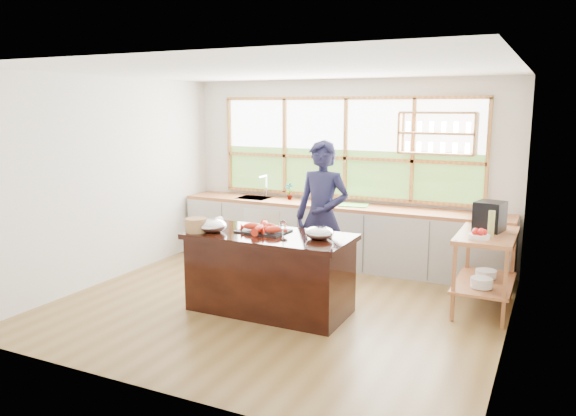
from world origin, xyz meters
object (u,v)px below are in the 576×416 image
Objects in this scene: island at (270,272)px; cook at (322,217)px; espresso_machine at (490,216)px; wicker_basket at (196,225)px.

island is 1.05m from cook.
island is 5.42× the size of espresso_machine.
wicker_basket is (-1.07, -1.16, 0.03)m from cook.
island is at bearing -103.91° from cook.
island is at bearing 18.46° from wicker_basket.
island is 0.97× the size of cook.
espresso_machine is 3.36m from wicker_basket.
cook is 5.58× the size of espresso_machine.
wicker_basket is (-2.99, -1.51, -0.09)m from espresso_machine.
wicker_basket is (-0.80, -0.27, 0.52)m from island.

